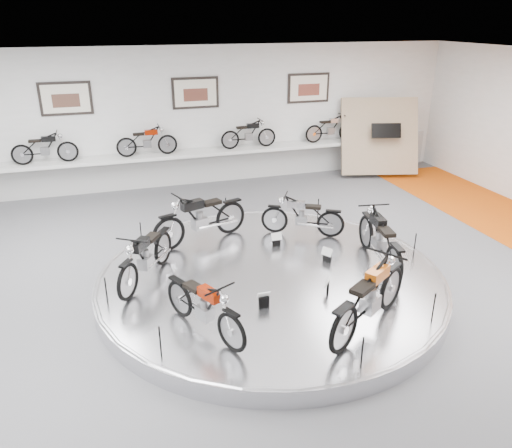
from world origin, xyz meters
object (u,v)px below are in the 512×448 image
object	(u,v)px
bike_b	(200,217)
bike_e	(370,297)
shelf	(200,153)
bike_a	(302,215)
display_platform	(271,280)
bike_f	(380,239)
bike_c	(146,255)
bike_d	(204,306)

from	to	relation	value
bike_b	bike_e	size ratio (longest dim) A/B	1.00
shelf	bike_a	distance (m)	5.09
display_platform	bike_a	bearing A→B (deg)	50.09
bike_e	bike_f	xyz separation A→B (m)	(1.26, 1.85, -0.02)
bike_a	bike_c	bearing A→B (deg)	46.58
bike_e	display_platform	bearing A→B (deg)	78.36
bike_a	bike_f	distance (m)	1.94
bike_a	bike_d	world-z (taller)	bike_d
bike_d	bike_c	bearing A→B (deg)	173.06
bike_a	bike_c	distance (m)	3.60
bike_a	bike_b	distance (m)	2.19
bike_a	bike_e	world-z (taller)	bike_e
bike_e	bike_f	size ratio (longest dim) A/B	1.04
shelf	bike_d	bearing A→B (deg)	-101.24
display_platform	bike_e	bearing A→B (deg)	-68.65
shelf	bike_b	distance (m)	4.71
display_platform	bike_c	distance (m)	2.34
display_platform	bike_f	size ratio (longest dim) A/B	3.52
bike_e	bike_f	distance (m)	2.24
bike_c	shelf	bearing A→B (deg)	-167.22
bike_e	bike_f	bearing A→B (deg)	22.77
display_platform	bike_c	bearing A→B (deg)	169.35
bike_a	bike_b	bearing A→B (deg)	21.25
bike_b	bike_f	world-z (taller)	bike_b
bike_b	bike_e	bearing A→B (deg)	95.56
shelf	bike_c	size ratio (longest dim) A/B	6.47
bike_c	bike_e	size ratio (longest dim) A/B	0.90
bike_f	display_platform	bearing A→B (deg)	91.92
shelf	display_platform	bearing A→B (deg)	-90.00
bike_b	bike_f	size ratio (longest dim) A/B	1.03
bike_c	bike_f	xyz separation A→B (m)	(4.30, -0.68, 0.04)
display_platform	bike_f	world-z (taller)	bike_f
bike_a	bike_d	size ratio (longest dim) A/B	0.98
bike_c	bike_f	size ratio (longest dim) A/B	0.93
bike_b	bike_c	bearing A→B (deg)	28.28
display_platform	bike_b	xyz separation A→B (m)	(-0.94, 1.79, 0.70)
display_platform	shelf	xyz separation A→B (m)	(0.00, 6.40, 0.85)
shelf	bike_e	xyz separation A→B (m)	(0.83, -8.52, -0.14)
bike_c	bike_d	size ratio (longest dim) A/B	1.08
shelf	bike_e	size ratio (longest dim) A/B	5.83
bike_b	bike_d	size ratio (longest dim) A/B	1.20
bike_d	shelf	bearing A→B (deg)	142.79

